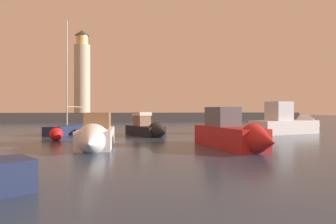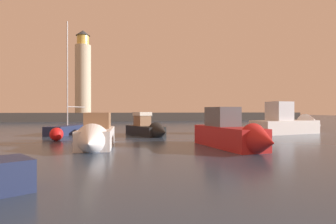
# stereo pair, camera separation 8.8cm
# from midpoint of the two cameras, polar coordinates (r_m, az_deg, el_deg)

# --- Properties ---
(ground_plane) EXTENTS (220.00, 220.00, 0.00)m
(ground_plane) POSITION_cam_midpoint_polar(r_m,az_deg,el_deg) (33.84, -7.01, -3.79)
(ground_plane) COLOR #2D3D51
(breakwater) EXTENTS (89.93, 5.75, 1.92)m
(breakwater) POSITION_cam_midpoint_polar(r_m,az_deg,el_deg) (65.60, -9.65, -0.98)
(breakwater) COLOR #423F3D
(breakwater) RESTS_ON ground_plane
(lighthouse) EXTENTS (3.44, 3.44, 18.33)m
(lighthouse) POSITION_cam_midpoint_polar(r_m,az_deg,el_deg) (66.20, -16.70, 7.38)
(lighthouse) COLOR beige
(lighthouse) RESTS_ON breakwater
(motorboat_1) EXTENTS (2.57, 7.57, 2.60)m
(motorboat_1) POSITION_cam_midpoint_polar(r_m,az_deg,el_deg) (18.94, -14.26, -4.60)
(motorboat_1) COLOR white
(motorboat_1) RESTS_ON ground_plane
(motorboat_2) EXTENTS (9.34, 4.41, 3.85)m
(motorboat_2) POSITION_cam_midpoint_polar(r_m,az_deg,el_deg) (32.74, 24.01, -2.25)
(motorboat_2) COLOR white
(motorboat_2) RESTS_ON ground_plane
(motorboat_3) EXTENTS (2.80, 7.72, 2.86)m
(motorboat_3) POSITION_cam_midpoint_polar(r_m,az_deg,el_deg) (18.38, 13.28, -4.38)
(motorboat_3) COLOR #B21E1E
(motorboat_3) RESTS_ON ground_plane
(motorboat_5) EXTENTS (3.87, 6.29, 2.62)m
(motorboat_5) POSITION_cam_midpoint_polar(r_m,az_deg,el_deg) (26.84, -3.71, -3.45)
(motorboat_5) COLOR black
(motorboat_5) RESTS_ON ground_plane
(sailboat_moored) EXTENTS (4.37, 7.51, 11.53)m
(sailboat_moored) POSITION_cam_midpoint_polar(r_m,az_deg,el_deg) (31.33, -18.87, -3.17)
(sailboat_moored) COLOR #1E284C
(sailboat_moored) RESTS_ON ground_plane
(mooring_buoy) EXTENTS (1.05, 1.05, 1.05)m
(mooring_buoy) POSITION_cam_midpoint_polar(r_m,az_deg,el_deg) (24.21, -21.44, -4.18)
(mooring_buoy) COLOR red
(mooring_buoy) RESTS_ON ground_plane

